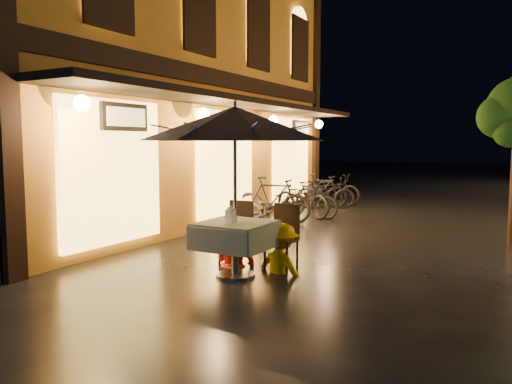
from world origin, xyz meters
The scene contains 16 objects.
ground centered at (0.00, 0.00, 0.00)m, with size 90.00×90.00×0.00m, color black.
west_building centered at (-5.72, 4.00, 3.71)m, with size 5.90×11.40×7.40m.
cafe_table centered at (-0.95, 0.32, 0.59)m, with size 0.99×0.99×0.78m.
patio_umbrella centered at (-0.95, 0.32, 2.15)m, with size 2.61×2.61×2.46m.
cafe_chair_left centered at (-1.35, 1.06, 0.54)m, with size 0.42×0.42×0.97m.
cafe_chair_right centered at (-0.55, 1.06, 0.54)m, with size 0.42×0.42×0.97m.
table_lantern centered at (-0.95, 0.20, 0.92)m, with size 0.16×0.16×0.25m.
person_orange centered at (-1.30, 0.90, 0.78)m, with size 0.76×0.59×1.56m, color red.
person_yellow centered at (-0.49, 0.87, 0.70)m, with size 0.91×0.52×1.40m, color #F3B100.
bicycle_0 centered at (-2.32, 4.06, 0.40)m, with size 0.53×1.53×0.81m, color black.
bicycle_1 centered at (-2.66, 4.80, 0.55)m, with size 0.52×1.84×1.10m, color black.
bicycle_2 centered at (-2.45, 6.07, 0.48)m, with size 0.64×1.83×0.96m, color black.
bicycle_3 centered at (-2.18, 5.99, 0.45)m, with size 0.43×1.51×0.91m, color black.
bicycle_4 centered at (-2.60, 8.05, 0.45)m, with size 0.59×1.70×0.89m, color black.
bicycle_5 centered at (-2.81, 8.26, 0.48)m, with size 0.45×1.61×0.97m, color black.
bicycle_6 centered at (-2.73, 8.94, 0.48)m, with size 0.63×1.82×0.96m, color black.
Camera 1 is at (2.67, -5.58, 1.88)m, focal length 35.00 mm.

